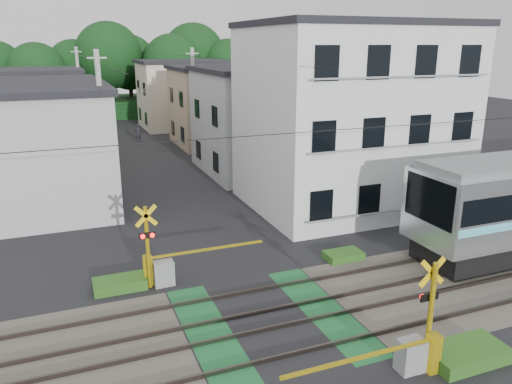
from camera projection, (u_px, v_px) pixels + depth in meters
name	position (u px, v px, depth m)	size (l,w,h in m)	color
ground	(268.00, 321.00, 15.43)	(120.00, 120.00, 0.00)	black
track_bed	(268.00, 320.00, 15.42)	(120.00, 120.00, 0.14)	#47423A
crossing_signal_near	(416.00, 347.00, 12.88)	(4.74, 0.65, 3.09)	yellow
crossing_signal_far	(161.00, 266.00, 17.57)	(4.74, 0.65, 3.09)	yellow
apartment_block	(349.00, 117.00, 25.56)	(10.20, 8.36, 9.30)	silver
houses_row	(138.00, 113.00, 37.69)	(22.07, 31.35, 6.80)	#A9ABAE
tree_hill	(112.00, 73.00, 57.55)	(40.00, 12.91, 10.71)	#113514
catenary	(435.00, 187.00, 16.52)	(60.00, 5.04, 7.00)	#2D2D33
utility_poles	(125.00, 107.00, 34.39)	(7.90, 42.00, 8.00)	#A5A5A0
pedestrian	(138.00, 133.00, 43.44)	(0.58, 0.38, 1.58)	black
weed_patches	(320.00, 307.00, 15.92)	(10.25, 8.80, 0.40)	#2D5E1E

